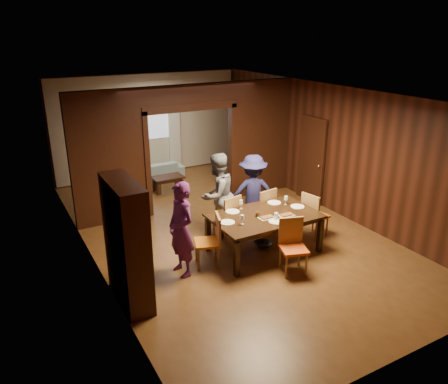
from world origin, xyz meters
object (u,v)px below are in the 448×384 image
sofa (151,172)px  hutch (127,243)px  person_purple (181,230)px  chair_right (315,215)px  dining_table (264,233)px  person_grey (217,195)px  chair_near (294,247)px  chair_far_r (261,209)px  chair_far_l (226,217)px  chair_left (207,241)px  coffee_table (168,184)px  person_navy (253,192)px

sofa → hutch: (-2.30, -5.35, 0.74)m
hutch → person_purple: bearing=18.1°
chair_right → hutch: 4.08m
dining_table → person_grey: bearing=112.2°
sofa → chair_near: bearing=91.9°
dining_table → hutch: bearing=-172.9°
chair_far_r → chair_far_l: bearing=-8.0°
chair_right → sofa: bearing=7.0°
person_grey → chair_right: (1.71, -1.06, -0.39)m
person_purple → chair_near: (1.72, -0.91, -0.36)m
person_grey → chair_near: (0.45, -1.99, -0.39)m
chair_left → hutch: hutch is taller
dining_table → chair_right: size_ratio=2.08×
hutch → chair_left: bearing=13.8°
coffee_table → chair_right: 4.31m
chair_left → chair_far_r: (1.66, 0.75, 0.00)m
person_purple → person_navy: bearing=108.1°
chair_near → chair_far_l: bearing=121.5°
sofa → chair_far_r: (0.91, -4.22, 0.22)m
sofa → dining_table: (0.45, -5.01, 0.12)m
person_grey → chair_left: 1.34m
coffee_table → chair_near: 4.93m
chair_right → coffee_table: bearing=10.1°
person_grey → chair_far_r: (0.90, -0.29, -0.39)m
hutch → coffee_table: bearing=61.1°
coffee_table → hutch: bearing=-118.9°
person_grey → sofa: person_grey is taller
dining_table → chair_near: (0.01, -0.91, 0.10)m
person_grey → chair_far_l: size_ratio=1.81×
coffee_table → hutch: size_ratio=0.40×
chair_right → person_grey: bearing=46.2°
person_purple → sofa: (1.26, 5.01, -0.58)m
chair_right → chair_near: bearing=114.1°
chair_left → person_grey: bearing=162.9°
person_grey → chair_left: size_ratio=1.81×
chair_right → chair_near: 1.57m
person_navy → dining_table: person_navy is taller
person_navy → chair_near: bearing=100.7°
chair_right → chair_near: size_ratio=1.00×
coffee_table → hutch: 5.02m
person_grey → hutch: (-2.31, -1.42, 0.12)m
person_purple → person_navy: (2.08, 1.00, -0.03)m
sofa → chair_far_r: bearing=99.7°
person_grey → person_navy: 0.82m
dining_table → chair_left: size_ratio=2.08×
person_grey → chair_far_l: person_grey is taller
hutch → sofa: bearing=66.7°
person_navy → chair_far_l: bearing=37.0°
sofa → hutch: hutch is taller
chair_near → hutch: size_ratio=0.48×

